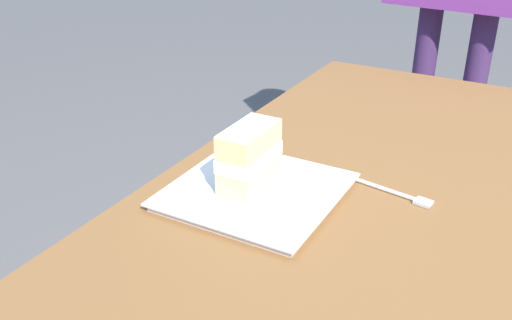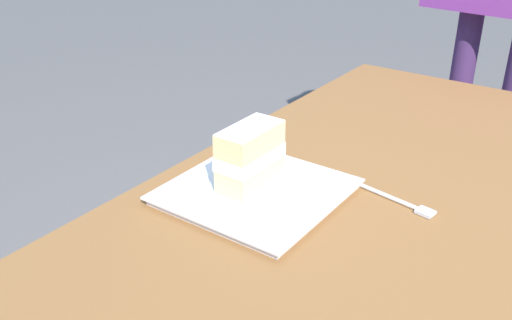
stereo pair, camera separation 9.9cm
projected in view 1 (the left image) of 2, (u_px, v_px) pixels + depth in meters
patio_table at (390, 231)px, 1.09m from camera, size 1.41×0.83×0.69m
dessert_plate at (256, 192)px, 1.02m from camera, size 0.29×0.29×0.02m
cake_slice at (249, 156)px, 1.00m from camera, size 0.13×0.07×0.11m
dessert_fork at (393, 192)px, 1.03m from camera, size 0.04×0.17×0.01m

